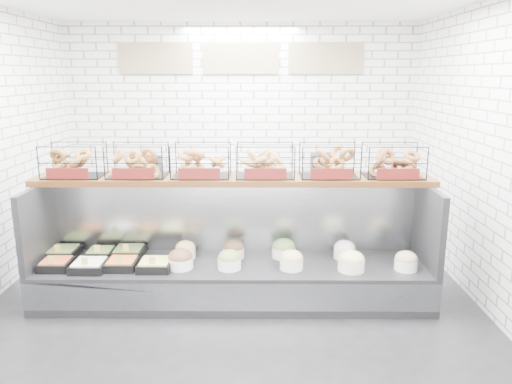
{
  "coord_description": "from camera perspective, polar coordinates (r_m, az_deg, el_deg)",
  "views": [
    {
      "loc": [
        0.27,
        -4.53,
        2.3
      ],
      "look_at": [
        0.23,
        0.45,
        1.11
      ],
      "focal_mm": 35.0,
      "sensor_mm": 36.0,
      "label": 1
    }
  ],
  "objects": [
    {
      "name": "ground",
      "position": [
        5.09,
        -2.75,
        -13.49
      ],
      "size": [
        5.5,
        5.5,
        0.0
      ],
      "primitive_type": "plane",
      "color": "black",
      "rests_on": "ground"
    },
    {
      "name": "room_shell",
      "position": [
        5.14,
        -2.65,
        10.7
      ],
      "size": [
        5.02,
        5.51,
        3.01
      ],
      "color": "white",
      "rests_on": "ground"
    },
    {
      "name": "display_case",
      "position": [
        5.26,
        -2.77,
        -8.6
      ],
      "size": [
        4.0,
        0.9,
        1.2
      ],
      "color": "black",
      "rests_on": "ground"
    },
    {
      "name": "bagel_shelf",
      "position": [
        5.14,
        -2.61,
        3.17
      ],
      "size": [
        4.1,
        0.5,
        0.4
      ],
      "color": "#3F210D",
      "rests_on": "display_case"
    },
    {
      "name": "prep_counter",
      "position": [
        7.2,
        -1.81,
        -1.33
      ],
      "size": [
        4.0,
        0.6,
        1.2
      ],
      "color": "#93969B",
      "rests_on": "ground"
    }
  ]
}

